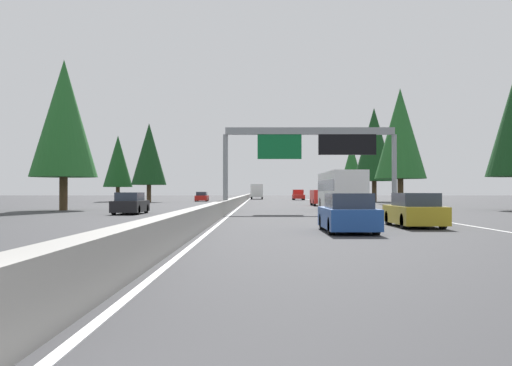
{
  "coord_description": "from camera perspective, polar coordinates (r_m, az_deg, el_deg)",
  "views": [
    {
      "loc": [
        -3.04,
        -2.14,
        1.54
      ],
      "look_at": [
        48.53,
        -1.88,
        2.29
      ],
      "focal_mm": 40.41,
      "sensor_mm": 36.0,
      "label": 1
    }
  ],
  "objects": [
    {
      "name": "conifer_left_mid",
      "position": [
        83.03,
        -10.55,
        2.83
      ],
      "size": [
        4.95,
        4.95,
        11.24
      ],
      "color": "#4C3823",
      "rests_on": "ground"
    },
    {
      "name": "shoulder_stripe_median",
      "position": [
        73.08,
        -1.2,
        -2.04
      ],
      "size": [
        160.0,
        0.16,
        0.01
      ],
      "primitive_type": "cube",
      "color": "silver",
      "rests_on": "ground"
    },
    {
      "name": "ground_plane",
      "position": [
        63.1,
        -1.66,
        -2.23
      ],
      "size": [
        320.0,
        320.0,
        0.0
      ],
      "primitive_type": "plane",
      "color": "#38383A"
    },
    {
      "name": "shoulder_stripe_right",
      "position": [
        73.66,
        7.61,
        -2.02
      ],
      "size": [
        160.0,
        0.16,
        0.01
      ],
      "primitive_type": "cube",
      "color": "silver",
      "rests_on": "ground"
    },
    {
      "name": "conifer_right_mid",
      "position": [
        71.42,
        14.09,
        4.77
      ],
      "size": [
        6.14,
        6.14,
        13.95
      ],
      "color": "#4C3823",
      "rests_on": "ground"
    },
    {
      "name": "box_truck_mid_center",
      "position": [
        114.93,
        0.08,
        -0.8
      ],
      "size": [
        8.5,
        2.4,
        2.95
      ],
      "color": "white",
      "rests_on": "ground"
    },
    {
      "name": "conifer_left_far",
      "position": [
        90.06,
        -13.51,
        2.1
      ],
      "size": [
        4.43,
        4.43,
        10.07
      ],
      "color": "#4C3823",
      "rests_on": "ground"
    },
    {
      "name": "oncoming_near",
      "position": [
        89.23,
        -5.38,
        -1.38
      ],
      "size": [
        4.4,
        1.8,
        1.47
      ],
      "rotation": [
        0.0,
        0.0,
        3.14
      ],
      "color": "red",
      "rests_on": "ground"
    },
    {
      "name": "conifer_left_near",
      "position": [
        49.81,
        -18.49,
        6.08
      ],
      "size": [
        5.43,
        5.43,
        12.34
      ],
      "color": "#4C3823",
      "rests_on": "ground"
    },
    {
      "name": "conifer_right_distant",
      "position": [
        97.4,
        9.46,
        1.66
      ],
      "size": [
        4.18,
        4.18,
        9.49
      ],
      "color": "#4C3823",
      "rests_on": "ground"
    },
    {
      "name": "minivan_mid_left",
      "position": [
        62.6,
        6.44,
        -1.37
      ],
      "size": [
        5.0,
        1.95,
        1.69
      ],
      "color": "red",
      "rests_on": "ground"
    },
    {
      "name": "conifer_right_far",
      "position": [
        88.9,
        11.61,
        3.76
      ],
      "size": [
        6.25,
        6.25,
        14.2
      ],
      "color": "#4C3823",
      "rests_on": "ground"
    },
    {
      "name": "pickup_mid_right",
      "position": [
        103.83,
        4.2,
        -1.18
      ],
      "size": [
        5.6,
        2.0,
        1.86
      ],
      "color": "red",
      "rests_on": "ground"
    },
    {
      "name": "sedan_near_right",
      "position": [
        25.86,
        15.42,
        -2.7
      ],
      "size": [
        4.4,
        1.8,
        1.47
      ],
      "color": "#AD931E",
      "rests_on": "ground"
    },
    {
      "name": "sign_gantry_overhead",
      "position": [
        42.23,
        5.59,
        3.77
      ],
      "size": [
        0.5,
        12.68,
        6.19
      ],
      "color": "gray",
      "rests_on": "ground"
    },
    {
      "name": "sedan_near_center",
      "position": [
        21.97,
        9.08,
        -3.06
      ],
      "size": [
        4.4,
        1.8,
        1.47
      ],
      "color": "#1E4793",
      "rests_on": "ground"
    },
    {
      "name": "oncoming_far",
      "position": [
        40.12,
        -12.33,
        -2.04
      ],
      "size": [
        4.4,
        1.8,
        1.47
      ],
      "rotation": [
        0.0,
        0.0,
        3.14
      ],
      "color": "black",
      "rests_on": "ground"
    },
    {
      "name": "bus_distant_b",
      "position": [
        47.22,
        8.37,
        -0.61
      ],
      "size": [
        11.5,
        2.55,
        3.1
      ],
      "color": "white",
      "rests_on": "ground"
    },
    {
      "name": "median_barrier",
      "position": [
        83.08,
        -1.4,
        -1.59
      ],
      "size": [
        180.0,
        0.56,
        0.9
      ],
      "primitive_type": "cube",
      "color": "gray",
      "rests_on": "ground"
    }
  ]
}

